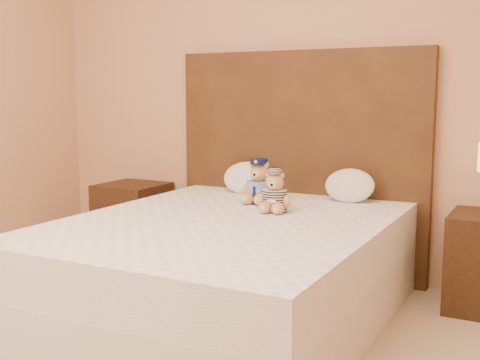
% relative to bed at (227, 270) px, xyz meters
% --- Properties ---
extents(bed, '(1.60, 2.00, 0.55)m').
position_rel_bed_xyz_m(bed, '(0.00, 0.00, 0.00)').
color(bed, white).
rests_on(bed, ground).
extents(headboard, '(1.75, 0.08, 1.50)m').
position_rel_bed_xyz_m(headboard, '(0.00, 1.01, 0.47)').
color(headboard, '#4E3217').
rests_on(headboard, ground).
extents(nightstand_left, '(0.45, 0.45, 0.55)m').
position_rel_bed_xyz_m(nightstand_left, '(-1.25, 0.80, -0.00)').
color(nightstand_left, '#382511').
rests_on(nightstand_left, ground).
extents(teddy_police, '(0.24, 0.23, 0.27)m').
position_rel_bed_xyz_m(teddy_police, '(-0.06, 0.53, 0.41)').
color(teddy_police, '#AC7643').
rests_on(teddy_police, bed).
extents(teddy_prisoner, '(0.24, 0.23, 0.23)m').
position_rel_bed_xyz_m(teddy_prisoner, '(0.14, 0.31, 0.39)').
color(teddy_prisoner, '#AC7643').
rests_on(teddy_prisoner, bed).
extents(pillow_left, '(0.32, 0.21, 0.23)m').
position_rel_bed_xyz_m(pillow_left, '(-0.31, 0.83, 0.39)').
color(pillow_left, white).
rests_on(pillow_left, bed).
extents(pillow_right, '(0.32, 0.20, 0.22)m').
position_rel_bed_xyz_m(pillow_right, '(0.41, 0.83, 0.39)').
color(pillow_right, white).
rests_on(pillow_right, bed).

